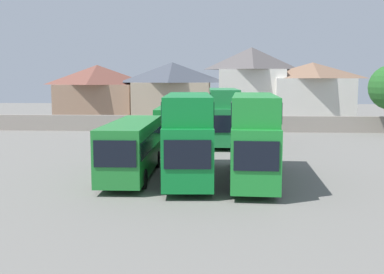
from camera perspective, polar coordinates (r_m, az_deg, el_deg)
name	(u,v)px	position (r m, az deg, el deg)	size (l,w,h in m)	color
ground	(202,140)	(46.15, 1.17, -0.38)	(140.00, 140.00, 0.00)	slate
depot_boundary_wall	(205,124)	(53.73, 1.53, 1.61)	(56.00, 0.50, 1.80)	gray
bus_1	(132,146)	(28.79, -7.15, -1.02)	(2.67, 10.31, 3.35)	#217D30
bus_2	(188,131)	(28.08, -0.43, 0.66)	(3.24, 11.00, 4.98)	#0F7A2F
bus_3	(254,133)	(27.75, 7.41, 0.53)	(2.87, 10.83, 4.98)	#1E8630
bus_4	(173,122)	(43.66, -2.26, 1.78)	(3.00, 11.14, 3.42)	#18812F
bus_5	(223,113)	(43.98, 3.76, 2.93)	(2.93, 11.32, 5.00)	#20813F
house_terrace_left	(98,93)	(66.59, -11.23, 5.17)	(10.74, 7.89, 7.81)	#9E7A60
house_terrace_centre	(172,93)	(63.17, -2.36, 5.34)	(10.28, 7.71, 8.09)	tan
house_terrace_right	(251,85)	(63.83, 7.10, 6.21)	(8.94, 6.46, 10.06)	silver
house_terrace_far_right	(312,93)	(63.95, 14.16, 5.12)	(10.38, 6.94, 8.03)	silver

